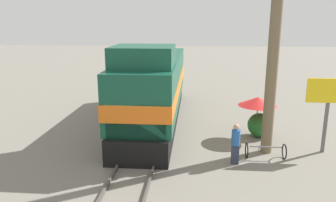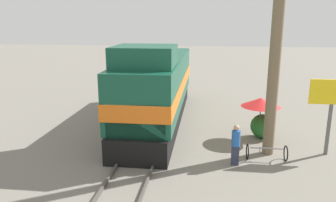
# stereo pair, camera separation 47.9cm
# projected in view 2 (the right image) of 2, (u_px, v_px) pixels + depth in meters

# --- Properties ---
(ground_plane) EXTENTS (120.00, 120.00, 0.00)m
(ground_plane) POSITION_uv_depth(u_px,v_px,m) (142.00, 153.00, 14.25)
(ground_plane) COLOR slate
(rail_near) EXTENTS (0.08, 35.94, 0.15)m
(rail_near) POSITION_uv_depth(u_px,v_px,m) (126.00, 151.00, 14.31)
(rail_near) COLOR #4C4742
(rail_near) RESTS_ON ground_plane
(rail_far) EXTENTS (0.08, 35.94, 0.15)m
(rail_far) POSITION_uv_depth(u_px,v_px,m) (158.00, 153.00, 14.15)
(rail_far) COLOR #4C4742
(rail_far) RESTS_ON ground_plane
(locomotive) EXTENTS (2.85, 12.42, 4.57)m
(locomotive) POSITION_uv_depth(u_px,v_px,m) (157.00, 88.00, 18.01)
(locomotive) COLOR black
(locomotive) RESTS_ON ground_plane
(utility_pole) EXTENTS (1.80, 0.47, 11.33)m
(utility_pole) POSITION_uv_depth(u_px,v_px,m) (278.00, 19.00, 12.91)
(utility_pole) COLOR #726047
(utility_pole) RESTS_ON ground_plane
(vendor_umbrella) EXTENTS (1.88, 1.88, 2.06)m
(vendor_umbrella) POSITION_uv_depth(u_px,v_px,m) (261.00, 102.00, 15.56)
(vendor_umbrella) COLOR #4C4C4C
(vendor_umbrella) RESTS_ON ground_plane
(billboard_sign) EXTENTS (1.86, 0.12, 3.28)m
(billboard_sign) POSITION_uv_depth(u_px,v_px,m) (332.00, 99.00, 13.59)
(billboard_sign) COLOR #595959
(billboard_sign) RESTS_ON ground_plane
(shrub_cluster) EXTENTS (1.18, 1.18, 1.18)m
(shrub_cluster) POSITION_uv_depth(u_px,v_px,m) (263.00, 126.00, 16.04)
(shrub_cluster) COLOR #236028
(shrub_cluster) RESTS_ON ground_plane
(person_bystander) EXTENTS (0.34, 0.34, 1.67)m
(person_bystander) POSITION_uv_depth(u_px,v_px,m) (236.00, 143.00, 12.94)
(person_bystander) COLOR #2D3347
(person_bystander) RESTS_ON ground_plane
(bicycle) EXTENTS (1.60, 0.67, 0.65)m
(bicycle) POSITION_uv_depth(u_px,v_px,m) (266.00, 152.00, 13.52)
(bicycle) COLOR black
(bicycle) RESTS_ON ground_plane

